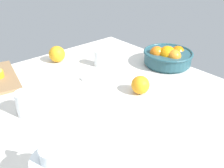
{
  "coord_description": "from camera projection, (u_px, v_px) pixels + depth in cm",
  "views": [
    {
      "loc": [
        64.12,
        -50.22,
        52.46
      ],
      "look_at": [
        2.13,
        3.15,
        6.02
      ],
      "focal_mm": 38.48,
      "sensor_mm": 36.0,
      "label": 1
    }
  ],
  "objects": [
    {
      "name": "spoon",
      "position": [
        83.0,
        82.0,
        1.07
      ],
      "size": [
        13.15,
        9.8,
        1.0
      ],
      "color": "silver",
      "rests_on": "ground_plane"
    },
    {
      "name": "fruit_bowl",
      "position": [
        168.0,
        56.0,
        1.22
      ],
      "size": [
        24.82,
        24.82,
        10.75
      ],
      "color": "#234C56",
      "rests_on": "ground_plane"
    },
    {
      "name": "ground_plane",
      "position": [
        103.0,
        101.0,
        0.97
      ],
      "size": [
        111.44,
        104.14,
        3.0
      ],
      "primitive_type": "cube",
      "color": "silver"
    },
    {
      "name": "juice_glass",
      "position": [
        26.0,
        105.0,
        0.85
      ],
      "size": [
        6.97,
        6.97,
        9.06
      ],
      "color": "white",
      "rests_on": "ground_plane"
    },
    {
      "name": "loose_orange_0",
      "position": [
        140.0,
        85.0,
        0.98
      ],
      "size": [
        7.57,
        7.57,
        7.57
      ],
      "primitive_type": "sphere",
      "color": "orange",
      "rests_on": "ground_plane"
    },
    {
      "name": "loose_orange_1",
      "position": [
        57.0,
        54.0,
        1.25
      ],
      "size": [
        8.46,
        8.46,
        8.46
      ],
      "primitive_type": "sphere",
      "color": "orange",
      "rests_on": "ground_plane"
    },
    {
      "name": "second_glass",
      "position": [
        100.0,
        59.0,
        1.21
      ],
      "size": [
        5.71,
        5.71,
        8.08
      ],
      "color": "white",
      "rests_on": "ground_plane"
    }
  ]
}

